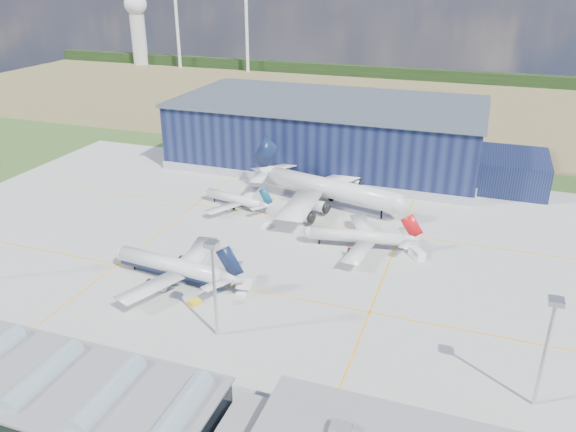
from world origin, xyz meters
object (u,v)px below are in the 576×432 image
(airliner_widebody, at_px, (331,179))
(airliner_regional, at_px, (235,194))
(light_mast_center, at_px, (214,274))
(gse_cart_a, at_px, (266,226))
(hangar, at_px, (335,136))
(airstair, at_px, (244,287))
(gse_van_b, at_px, (417,254))
(airliner_navy, at_px, (171,257))
(airliner_red, at_px, (357,230))
(light_mast_east, at_px, (548,336))
(gse_tug_b, at_px, (195,302))
(gse_tug_a, at_px, (176,376))

(airliner_widebody, height_order, airliner_regional, airliner_widebody)
(light_mast_center, xyz_separation_m, gse_cart_a, (-10.43, 55.87, -14.80))
(hangar, xyz_separation_m, light_mast_center, (7.19, -124.80, 3.82))
(airliner_widebody, relative_size, gse_cart_a, 20.82)
(airliner_regional, xyz_separation_m, airstair, (24.82, -49.09, -3.22))
(airliner_widebody, distance_m, airstair, 61.47)
(gse_van_b, height_order, airstair, airstair)
(airliner_navy, relative_size, airliner_red, 1.15)
(airliner_red, relative_size, gse_cart_a, 11.87)
(hangar, xyz_separation_m, gse_cart_a, (-3.24, -68.93, -10.98))
(hangar, distance_m, light_mast_east, 144.23)
(gse_cart_a, distance_m, gse_van_b, 47.38)
(airliner_red, bearing_deg, airliner_regional, -28.12)
(airliner_regional, bearing_deg, airliner_red, 173.80)
(light_mast_center, distance_m, gse_tug_b, 20.43)
(airliner_red, distance_m, airstair, 39.58)
(airliner_navy, xyz_separation_m, airstair, (19.99, 0.61, -5.02))
(gse_cart_a, bearing_deg, airstair, -64.14)
(hangar, xyz_separation_m, gse_tug_a, (6.09, -140.80, -10.82))
(gse_van_b, relative_size, airstair, 1.14)
(light_mast_east, height_order, gse_cart_a, light_mast_east)
(light_mast_east, bearing_deg, airstair, 164.38)
(airliner_navy, bearing_deg, gse_tug_b, 147.59)
(light_mast_east, height_order, gse_van_b, light_mast_east)
(airliner_red, height_order, gse_tug_a, airliner_red)
(hangar, xyz_separation_m, light_mast_east, (72.19, -124.80, 3.82))
(airliner_widebody, relative_size, airliner_regional, 2.10)
(airliner_red, relative_size, airliner_regional, 1.20)
(gse_cart_a, bearing_deg, airliner_widebody, 71.27)
(light_mast_east, distance_m, airstair, 70.52)
(gse_tug_a, relative_size, gse_van_b, 0.72)
(gse_van_b, bearing_deg, gse_tug_b, -177.09)
(airliner_navy, xyz_separation_m, airliner_red, (40.83, 34.00, -0.87))
(gse_tug_a, xyz_separation_m, gse_van_b, (37.84, 67.49, 0.42))
(airliner_navy, xyz_separation_m, airliner_widebody, (25.31, 61.27, 3.40))
(light_mast_center, distance_m, airliner_widebody, 79.55)
(airliner_widebody, height_order, gse_cart_a, airliner_widebody)
(light_mast_east, height_order, gse_tug_b, light_mast_east)
(hangar, bearing_deg, airliner_navy, -97.67)
(light_mast_center, relative_size, airliner_widebody, 0.38)
(airliner_red, relative_size, gse_tug_a, 9.04)
(airstair, bearing_deg, light_mast_east, -10.44)
(airliner_navy, bearing_deg, light_mast_east, 173.97)
(gse_tug_a, bearing_deg, airstair, 60.12)
(hangar, height_order, gse_tug_a, hangar)
(airliner_red, distance_m, airliner_widebody, 31.66)
(light_mast_east, height_order, airliner_widebody, light_mast_east)
(gse_tug_b, bearing_deg, airliner_navy, 165.52)
(light_mast_east, bearing_deg, airliner_navy, 168.25)
(light_mast_center, height_order, airliner_widebody, light_mast_center)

